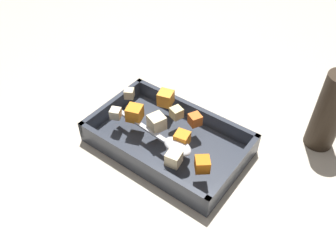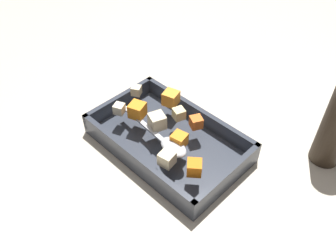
{
  "view_description": "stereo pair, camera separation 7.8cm",
  "coord_description": "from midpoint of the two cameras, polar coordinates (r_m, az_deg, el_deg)",
  "views": [
    {
      "loc": [
        -0.33,
        0.43,
        0.6
      ],
      "look_at": [
        0.01,
        -0.02,
        0.06
      ],
      "focal_mm": 37.88,
      "sensor_mm": 36.0,
      "label": 1
    },
    {
      "loc": [
        -0.39,
        0.38,
        0.6
      ],
      "look_at": [
        0.01,
        -0.02,
        0.06
      ],
      "focal_mm": 37.88,
      "sensor_mm": 36.0,
      "label": 2
    }
  ],
  "objects": [
    {
      "name": "carrot_chunk_front_center",
      "position": [
        0.79,
        7.37,
        0.48
      ],
      "size": [
        0.03,
        0.03,
        0.03
      ],
      "primitive_type": "cube",
      "rotation": [
        0.0,
        0.0,
        5.81
      ],
      "color": "orange",
      "rests_on": "baking_dish"
    },
    {
      "name": "carrot_chunk_rim_edge",
      "position": [
        0.81,
        -2.17,
        2.47
      ],
      "size": [
        0.04,
        0.04,
        0.03
      ],
      "primitive_type": "cube",
      "rotation": [
        0.0,
        0.0,
        1.91
      ],
      "color": "orange",
      "rests_on": "baking_dish"
    },
    {
      "name": "potato_chunk_far_left",
      "position": [
        0.81,
        4.52,
        1.86
      ],
      "size": [
        0.03,
        0.03,
        0.02
      ],
      "primitive_type": "cube",
      "rotation": [
        0.0,
        0.0,
        2.8
      ],
      "color": "#E0CC89",
      "rests_on": "baking_dish"
    },
    {
      "name": "carrot_chunk_near_spoon",
      "position": [
        0.74,
        4.81,
        -2.39
      ],
      "size": [
        0.03,
        0.03,
        0.03
      ],
      "primitive_type": "cube",
      "rotation": [
        0.0,
        0.0,
        4.9
      ],
      "color": "orange",
      "rests_on": "baking_dish"
    },
    {
      "name": "carrot_chunk_near_left",
      "position": [
        0.7,
        7.47,
        -6.81
      ],
      "size": [
        0.04,
        0.04,
        0.03
      ],
      "primitive_type": "cube",
      "rotation": [
        0.0,
        0.0,
        3.84
      ],
      "color": "orange",
      "rests_on": "baking_dish"
    },
    {
      "name": "carrot_chunk_heap_top",
      "position": [
        0.84,
        3.12,
        4.39
      ],
      "size": [
        0.04,
        0.04,
        0.03
      ],
      "primitive_type": "cube",
      "rotation": [
        0.0,
        0.0,
        0.28
      ],
      "color": "orange",
      "rests_on": "baking_dish"
    },
    {
      "name": "baking_dish",
      "position": [
        0.81,
        2.74,
        -2.59
      ],
      "size": [
        0.35,
        0.22,
        0.05
      ],
      "color": "#333842",
      "rests_on": "ground_plane"
    },
    {
      "name": "serving_spoon",
      "position": [
        0.74,
        3.19,
        -3.02
      ],
      "size": [
        0.22,
        0.05,
        0.02
      ],
      "rotation": [
        0.0,
        0.0,
        6.19
      ],
      "color": "silver",
      "rests_on": "baking_dish"
    },
    {
      "name": "ground_plane",
      "position": [
        0.81,
        2.16,
        -4.21
      ],
      "size": [
        4.0,
        4.0,
        0.0
      ],
      "primitive_type": "plane",
      "color": "#BCB29E"
    },
    {
      "name": "potato_chunk_far_right",
      "position": [
        0.87,
        -2.58,
        5.63
      ],
      "size": [
        0.03,
        0.03,
        0.02
      ],
      "primitive_type": "cube",
      "rotation": [
        0.0,
        0.0,
        3.66
      ],
      "color": "beige",
      "rests_on": "baking_dish"
    },
    {
      "name": "potato_chunk_under_handle",
      "position": [
        0.78,
        1.1,
        0.65
      ],
      "size": [
        0.04,
        0.04,
        0.03
      ],
      "primitive_type": "cube",
      "rotation": [
        0.0,
        0.0,
        4.36
      ],
      "color": "beige",
      "rests_on": "baking_dish"
    },
    {
      "name": "potato_chunk_mid_right",
      "position": [
        0.82,
        -5.19,
        2.67
      ],
      "size": [
        0.03,
        0.03,
        0.02
      ],
      "primitive_type": "cube",
      "rotation": [
        0.0,
        0.0,
        1.99
      ],
      "color": "beige",
      "rests_on": "baking_dish"
    },
    {
      "name": "potato_chunk_back_center",
      "position": [
        0.71,
        2.99,
        -5.43
      ],
      "size": [
        0.03,
        0.03,
        0.03
      ],
      "primitive_type": "cube",
      "rotation": [
        0.0,
        0.0,
        4.87
      ],
      "color": "beige",
      "rests_on": "baking_dish"
    }
  ]
}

